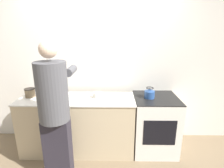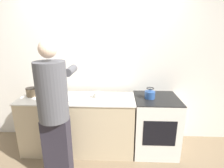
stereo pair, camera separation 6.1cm
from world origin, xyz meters
name	(u,v)px [view 1 (the left image)]	position (x,y,z in m)	size (l,w,h in m)	color
ground_plane	(99,161)	(0.00, 0.00, 0.00)	(12.00, 12.00, 0.00)	#7A664C
wall_back	(101,65)	(0.00, 0.73, 1.30)	(8.00, 0.05, 2.60)	silver
counter	(78,125)	(-0.34, 0.28, 0.44)	(1.73, 0.59, 0.88)	#C6B28E
oven	(154,124)	(0.86, 0.33, 0.44)	(0.66, 0.66, 0.88)	silver
person	(55,110)	(-0.48, -0.28, 0.95)	(0.40, 0.63, 1.76)	#292630
cutting_board	(68,99)	(-0.44, 0.21, 0.89)	(0.29, 0.22, 0.02)	silver
knife	(69,98)	(-0.44, 0.22, 0.90)	(0.20, 0.09, 0.01)	silver
kettle	(150,94)	(0.75, 0.31, 0.95)	(0.15, 0.15, 0.16)	#284C8C
bowl_prep	(52,91)	(-0.77, 0.46, 0.93)	(0.13, 0.13, 0.09)	#C6B789
bowl_mixing	(97,95)	(-0.03, 0.32, 0.92)	(0.13, 0.13, 0.08)	silver
canister_jar	(30,93)	(-1.06, 0.33, 0.95)	(0.15, 0.15, 0.13)	#756047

